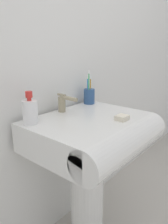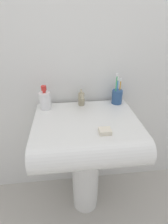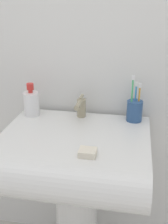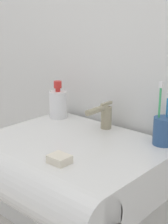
% 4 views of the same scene
% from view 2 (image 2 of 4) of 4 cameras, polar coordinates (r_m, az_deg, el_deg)
% --- Properties ---
extents(ground_plane, '(6.00, 6.00, 0.00)m').
position_cam_2_polar(ground_plane, '(1.58, 0.44, -27.23)').
color(ground_plane, '#ADA89E').
rests_on(ground_plane, ground).
extents(wall_back, '(5.00, 0.05, 2.40)m').
position_cam_2_polar(wall_back, '(1.15, -1.05, 23.26)').
color(wall_back, silver).
rests_on(wall_back, ground).
extents(sink_pedestal, '(0.19, 0.19, 0.64)m').
position_cam_2_polar(sink_pedestal, '(1.33, 0.49, -19.61)').
color(sink_pedestal, white).
rests_on(sink_pedestal, ground).
extents(sink_basin, '(0.60, 0.52, 0.15)m').
position_cam_2_polar(sink_basin, '(1.02, 0.97, -7.29)').
color(sink_basin, white).
rests_on(sink_basin, sink_pedestal).
extents(faucet, '(0.04, 0.14, 0.10)m').
position_cam_2_polar(faucet, '(1.14, -0.81, 4.52)').
color(faucet, tan).
rests_on(faucet, sink_basin).
extents(toothbrush_cup, '(0.07, 0.07, 0.21)m').
position_cam_2_polar(toothbrush_cup, '(1.20, 10.74, 5.06)').
color(toothbrush_cup, '#2D5184').
rests_on(toothbrush_cup, sink_basin).
extents(soap_bottle, '(0.07, 0.07, 0.15)m').
position_cam_2_polar(soap_bottle, '(1.13, -12.58, 3.86)').
color(soap_bottle, white).
rests_on(soap_bottle, sink_basin).
extents(bar_soap, '(0.06, 0.05, 0.02)m').
position_cam_2_polar(bar_soap, '(0.90, 6.87, -6.23)').
color(bar_soap, silver).
rests_on(bar_soap, sink_basin).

